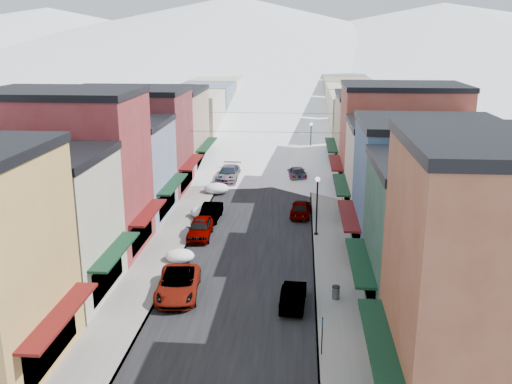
% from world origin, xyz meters
% --- Properties ---
extents(road, '(10.00, 160.00, 0.01)m').
position_xyz_m(road, '(0.00, 60.00, 0.01)').
color(road, black).
rests_on(road, ground).
extents(sidewalk_left, '(3.20, 160.00, 0.15)m').
position_xyz_m(sidewalk_left, '(-6.60, 60.00, 0.07)').
color(sidewalk_left, gray).
rests_on(sidewalk_left, ground).
extents(sidewalk_right, '(3.20, 160.00, 0.15)m').
position_xyz_m(sidewalk_right, '(6.60, 60.00, 0.07)').
color(sidewalk_right, gray).
rests_on(sidewalk_right, ground).
extents(curb_left, '(0.10, 160.00, 0.15)m').
position_xyz_m(curb_left, '(-5.05, 60.00, 0.07)').
color(curb_left, slate).
rests_on(curb_left, ground).
extents(curb_right, '(0.10, 160.00, 0.15)m').
position_xyz_m(curb_right, '(5.05, 60.00, 0.07)').
color(curb_right, slate).
rests_on(curb_right, ground).
extents(bldg_l_cream, '(11.30, 8.20, 9.50)m').
position_xyz_m(bldg_l_cream, '(-13.19, 12.50, 4.76)').
color(bldg_l_cream, '#B2AA8F').
rests_on(bldg_l_cream, ground).
extents(bldg_l_brick_near, '(12.30, 8.20, 12.50)m').
position_xyz_m(bldg_l_brick_near, '(-13.69, 20.50, 6.26)').
color(bldg_l_brick_near, maroon).
rests_on(bldg_l_brick_near, ground).
extents(bldg_l_grayblue, '(11.30, 9.20, 9.00)m').
position_xyz_m(bldg_l_grayblue, '(-13.19, 29.00, 4.51)').
color(bldg_l_grayblue, slate).
rests_on(bldg_l_grayblue, ground).
extents(bldg_l_brick_far, '(13.30, 9.20, 11.00)m').
position_xyz_m(bldg_l_brick_far, '(-14.19, 38.00, 5.51)').
color(bldg_l_brick_far, maroon).
rests_on(bldg_l_brick_far, ground).
extents(bldg_l_tan, '(11.30, 11.20, 10.00)m').
position_xyz_m(bldg_l_tan, '(-13.19, 48.00, 5.01)').
color(bldg_l_tan, '#9E8067').
rests_on(bldg_l_tan, ground).
extents(bldg_r_green, '(11.30, 9.20, 9.50)m').
position_xyz_m(bldg_r_green, '(13.19, 12.00, 4.76)').
color(bldg_r_green, '#1D3C2F').
rests_on(bldg_r_green, ground).
extents(bldg_r_blue, '(11.30, 9.20, 10.50)m').
position_xyz_m(bldg_r_blue, '(13.19, 21.00, 5.26)').
color(bldg_r_blue, '#324C71').
rests_on(bldg_r_blue, ground).
extents(bldg_r_cream, '(12.30, 9.20, 9.00)m').
position_xyz_m(bldg_r_cream, '(13.69, 30.00, 4.51)').
color(bldg_r_cream, beige).
rests_on(bldg_r_cream, ground).
extents(bldg_r_brick_far, '(13.30, 9.20, 11.50)m').
position_xyz_m(bldg_r_brick_far, '(14.19, 39.00, 5.76)').
color(bldg_r_brick_far, maroon).
rests_on(bldg_r_brick_far, ground).
extents(bldg_r_tan, '(11.30, 11.20, 9.50)m').
position_xyz_m(bldg_r_tan, '(13.19, 49.00, 4.76)').
color(bldg_r_tan, '#9F8468').
rests_on(bldg_r_tan, ground).
extents(distant_blocks, '(34.00, 55.00, 8.00)m').
position_xyz_m(distant_blocks, '(0.00, 83.00, 4.00)').
color(distant_blocks, gray).
rests_on(distant_blocks, ground).
extents(mountain_ridge, '(670.00, 340.00, 34.00)m').
position_xyz_m(mountain_ridge, '(-19.47, 277.18, 14.36)').
color(mountain_ridge, silver).
rests_on(mountain_ridge, ground).
extents(overhead_cables, '(16.40, 15.04, 0.04)m').
position_xyz_m(overhead_cables, '(0.00, 47.50, 6.20)').
color(overhead_cables, black).
rests_on(overhead_cables, ground).
extents(car_white_suv, '(3.19, 5.93, 1.58)m').
position_xyz_m(car_white_suv, '(-3.83, 13.09, 0.79)').
color(car_white_suv, silver).
rests_on(car_white_suv, ground).
extents(car_silver_sedan, '(2.11, 4.79, 1.60)m').
position_xyz_m(car_silver_sedan, '(-4.30, 23.99, 0.80)').
color(car_silver_sedan, gray).
rests_on(car_silver_sedan, ground).
extents(car_dark_hatch, '(1.72, 4.55, 1.48)m').
position_xyz_m(car_dark_hatch, '(-4.13, 28.54, 0.74)').
color(car_dark_hatch, black).
rests_on(car_dark_hatch, ground).
extents(car_silver_wagon, '(2.62, 5.99, 1.72)m').
position_xyz_m(car_silver_wagon, '(-4.30, 42.75, 0.86)').
color(car_silver_wagon, gray).
rests_on(car_silver_wagon, ground).
extents(car_green_sedan, '(1.69, 4.24, 1.37)m').
position_xyz_m(car_green_sedan, '(3.64, 12.25, 0.69)').
color(car_green_sedan, black).
rests_on(car_green_sedan, ground).
extents(car_gray_suv, '(2.12, 4.62, 1.53)m').
position_xyz_m(car_gray_suv, '(4.03, 30.43, 0.77)').
color(car_gray_suv, '#999CA2').
rests_on(car_gray_suv, ground).
extents(car_black_sedan, '(2.66, 5.21, 1.45)m').
position_xyz_m(car_black_sedan, '(3.50, 44.32, 0.72)').
color(car_black_sedan, black).
rests_on(car_black_sedan, ground).
extents(car_lane_silver, '(1.85, 4.45, 1.50)m').
position_xyz_m(car_lane_silver, '(-0.98, 62.27, 0.75)').
color(car_lane_silver, '#95989D').
rests_on(car_lane_silver, ground).
extents(car_lane_white, '(3.43, 6.12, 1.62)m').
position_xyz_m(car_lane_white, '(1.41, 71.99, 0.81)').
color(car_lane_white, silver).
rests_on(car_lane_white, ground).
extents(parking_sign, '(0.06, 0.29, 2.15)m').
position_xyz_m(parking_sign, '(5.22, 6.50, 1.40)').
color(parking_sign, black).
rests_on(parking_sign, sidewalk_right).
extents(trash_can, '(0.51, 0.51, 0.87)m').
position_xyz_m(trash_can, '(6.32, 13.10, 0.59)').
color(trash_can, '#56585B').
rests_on(trash_can, sidewalk_right).
extents(streetlamp_near, '(0.41, 0.41, 4.97)m').
position_xyz_m(streetlamp_near, '(5.33, 25.06, 3.28)').
color(streetlamp_near, black).
rests_on(streetlamp_near, sidewalk_right).
extents(streetlamp_far, '(0.40, 0.40, 4.81)m').
position_xyz_m(streetlamp_far, '(5.20, 55.00, 3.18)').
color(streetlamp_far, black).
rests_on(streetlamp_far, sidewalk_right).
extents(planter_far, '(0.36, 0.36, 0.57)m').
position_xyz_m(planter_far, '(7.80, 5.14, 0.44)').
color(planter_far, '#385F2B').
rests_on(planter_far, sidewalk_right).
extents(snow_pile_near, '(2.17, 2.53, 0.92)m').
position_xyz_m(snow_pile_near, '(-4.88, 18.77, 0.44)').
color(snow_pile_near, white).
rests_on(snow_pile_near, ground).
extents(snow_pile_mid, '(2.50, 2.74, 1.06)m').
position_xyz_m(snow_pile_mid, '(-4.88, 29.27, 0.50)').
color(snow_pile_mid, white).
rests_on(snow_pile_mid, ground).
extents(snow_pile_far, '(2.65, 2.83, 1.12)m').
position_xyz_m(snow_pile_far, '(-4.88, 37.46, 0.54)').
color(snow_pile_far, white).
rests_on(snow_pile_far, ground).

